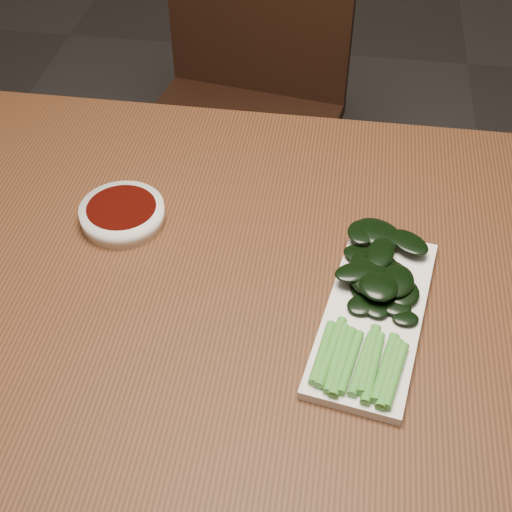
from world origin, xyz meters
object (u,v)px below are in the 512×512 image
object	(u,v)px
sauce_bowl	(122,214)
serving_plate	(374,315)
chair_far	(242,103)
gai_lan	(375,293)
table	(264,309)

from	to	relation	value
sauce_bowl	serving_plate	distance (m)	0.40
chair_far	gai_lan	bearing A→B (deg)	-60.60
gai_lan	serving_plate	bearing A→B (deg)	-87.19
sauce_bowl	serving_plate	world-z (taller)	sauce_bowl
table	gai_lan	xyz separation A→B (m)	(0.15, -0.03, 0.10)
table	chair_far	world-z (taller)	chair_far
table	gai_lan	world-z (taller)	gai_lan
table	serving_plate	distance (m)	0.18
table	chair_far	size ratio (longest dim) A/B	1.57
gai_lan	sauce_bowl	bearing A→B (deg)	163.01
chair_far	sauce_bowl	distance (m)	0.80
chair_far	serving_plate	size ratio (longest dim) A/B	2.80
serving_plate	gai_lan	distance (m)	0.03
table	sauce_bowl	world-z (taller)	sauce_bowl
chair_far	gai_lan	world-z (taller)	chair_far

